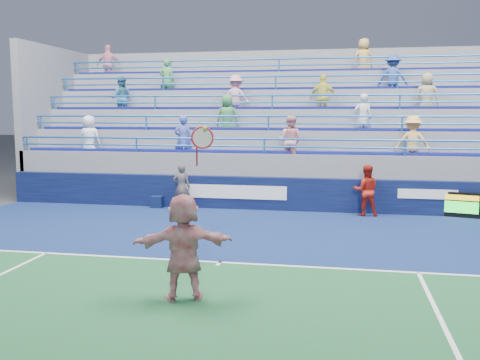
% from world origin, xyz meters
% --- Properties ---
extents(ground, '(120.00, 120.00, 0.00)m').
position_xyz_m(ground, '(0.00, 0.00, 0.00)').
color(ground, '#333538').
extents(sponsor_wall, '(18.00, 0.32, 1.10)m').
position_xyz_m(sponsor_wall, '(0.00, 6.50, 0.55)').
color(sponsor_wall, black).
rests_on(sponsor_wall, ground).
extents(bleacher_stand, '(18.00, 5.60, 6.13)m').
position_xyz_m(bleacher_stand, '(-0.00, 10.27, 1.55)').
color(bleacher_stand, slate).
rests_on(bleacher_stand, ground).
extents(serve_speed_board, '(1.14, 0.41, 0.80)m').
position_xyz_m(serve_speed_board, '(6.21, 6.28, 0.40)').
color(serve_speed_board, black).
rests_on(serve_speed_board, ground).
extents(judge_chair, '(0.41, 0.41, 0.72)m').
position_xyz_m(judge_chair, '(-3.61, 6.25, 0.23)').
color(judge_chair, '#0C173B').
rests_on(judge_chair, ground).
extents(tennis_player, '(1.82, 1.10, 3.01)m').
position_xyz_m(tennis_player, '(-0.11, -2.31, 0.94)').
color(tennis_player, silver).
rests_on(tennis_player, ground).
extents(line_judge, '(0.62, 0.45, 1.56)m').
position_xyz_m(line_judge, '(-2.65, 5.92, 0.78)').
color(line_judge, '#131935').
rests_on(line_judge, ground).
extents(ball_girl, '(0.82, 0.65, 1.61)m').
position_xyz_m(ball_girl, '(3.31, 6.04, 0.81)').
color(ball_girl, '#A51E12').
rests_on(ball_girl, ground).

